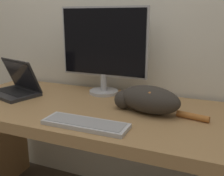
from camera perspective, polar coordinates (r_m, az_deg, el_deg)
name	(u,v)px	position (r m, az deg, el deg)	size (l,w,h in m)	color
wall_back	(117,12)	(1.81, 1.00, 16.20)	(6.40, 0.06, 2.60)	silver
desk	(89,131)	(1.56, -5.05, -9.29)	(1.66, 0.74, 0.78)	#A37A4C
monitor	(103,48)	(1.68, -1.87, 8.77)	(0.58, 0.19, 0.55)	#B2B2B7
laptop	(16,87)	(1.82, -20.20, 0.12)	(0.38, 0.31, 0.23)	#232326
external_keyboard	(85,124)	(1.23, -5.81, -7.75)	(0.41, 0.13, 0.02)	#BCBCC1
cat	(148,99)	(1.39, 7.80, -2.38)	(0.51, 0.24, 0.14)	#332D28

